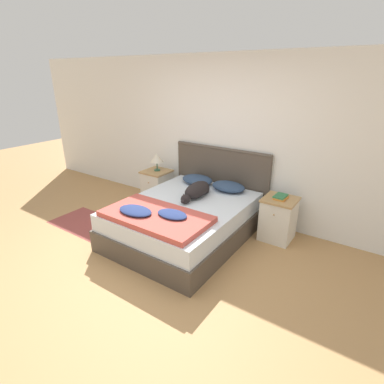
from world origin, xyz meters
TOP-DOWN VIEW (x-y plane):
  - ground_plane at (0.00, 0.00)m, footprint 16.00×16.00m
  - wall_back at (0.00, 2.13)m, footprint 9.00×0.06m
  - bed at (-0.02, 1.01)m, footprint 1.63×2.04m
  - headboard at (-0.02, 2.06)m, footprint 1.71×0.06m
  - nightstand_left at (-1.15, 1.74)m, footprint 0.45×0.46m
  - nightstand_right at (1.12, 1.74)m, footprint 0.45×0.46m
  - pillow_left at (-0.31, 1.80)m, footprint 0.54×0.38m
  - pillow_right at (0.27, 1.80)m, footprint 0.54×0.38m
  - quilt at (-0.03, 0.41)m, footprint 1.36×0.74m
  - dog at (0.01, 1.29)m, footprint 0.25×0.74m
  - book_stack at (1.12, 1.75)m, footprint 0.17×0.23m
  - table_lamp at (-1.15, 1.77)m, footprint 0.23×0.23m
  - rug at (-1.56, 0.48)m, footprint 1.17×0.71m

SIDE VIEW (x-z plane):
  - ground_plane at x=0.00m, z-range 0.00..0.00m
  - rug at x=-1.56m, z-range 0.00..0.00m
  - bed at x=-0.02m, z-range 0.00..0.54m
  - nightstand_left at x=-1.15m, z-range 0.00..0.63m
  - nightstand_right at x=1.12m, z-range 0.00..0.63m
  - quilt at x=-0.03m, z-range 0.53..0.65m
  - headboard at x=-0.02m, z-range 0.02..1.17m
  - pillow_left at x=-0.31m, z-range 0.55..0.68m
  - pillow_right at x=0.27m, z-range 0.55..0.68m
  - book_stack at x=1.12m, z-range 0.63..0.68m
  - dog at x=0.01m, z-range 0.54..0.77m
  - table_lamp at x=-1.15m, z-range 0.70..1.01m
  - wall_back at x=0.00m, z-range 0.00..2.55m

